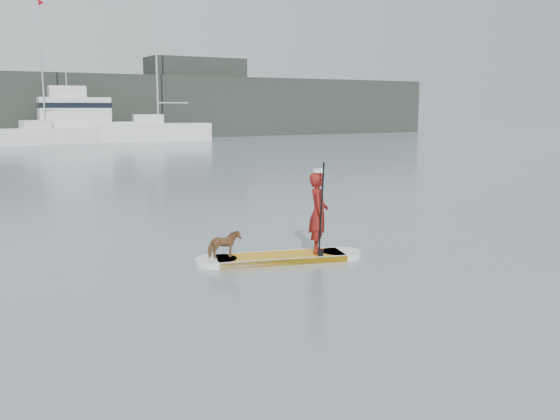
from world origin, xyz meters
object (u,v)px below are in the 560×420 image
paddleboard (280,258)px  sailboat_d (45,134)px  dog (224,245)px  paddler (318,213)px  motor_yacht_a (82,122)px  sailboat_e (158,131)px

paddleboard → sailboat_d: size_ratio=0.28×
paddleboard → sailboat_d: bearing=101.9°
dog → paddleboard: bearing=-103.4°
paddler → sailboat_d: (1.69, 43.56, -0.10)m
paddleboard → dog: 1.14m
paddler → motor_yacht_a: motor_yacht_a is taller
motor_yacht_a → paddler: bearing=-92.7°
sailboat_e → motor_yacht_a: size_ratio=1.22×
sailboat_d → sailboat_e: 9.41m
dog → motor_yacht_a: bearing=-7.0°
sailboat_d → motor_yacht_a: (3.22, 1.23, 0.94)m
dog → sailboat_d: sailboat_d is taller
paddleboard → paddler: (0.75, -0.20, 0.85)m
sailboat_d → paddleboard: bearing=-100.8°
dog → sailboat_e: size_ratio=0.05×
paddleboard → sailboat_d: sailboat_d is taller
dog → sailboat_d: size_ratio=0.05×
paddler → motor_yacht_a: 45.07m
paddler → dog: size_ratio=2.57×
paddleboard → sailboat_e: bearing=89.8°
paddleboard → paddler: 1.15m
paddler → motor_yacht_a: (4.90, 44.79, 0.84)m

